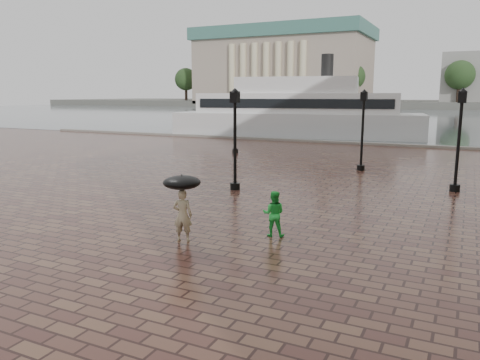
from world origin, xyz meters
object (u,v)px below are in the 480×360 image
(street_lamps, at_px, (368,130))
(child_pedestrian, at_px, (274,214))
(ferry_near, at_px, (296,112))
(adult_pedestrian, at_px, (183,215))

(street_lamps, distance_m, child_pedestrian, 13.50)
(street_lamps, xyz_separation_m, ferry_near, (-10.94, 19.40, 0.12))
(street_lamps, distance_m, adult_pedestrian, 15.30)
(street_lamps, xyz_separation_m, adult_pedestrian, (-2.40, -15.03, -1.55))
(adult_pedestrian, height_order, child_pedestrian, adult_pedestrian)
(adult_pedestrian, relative_size, child_pedestrian, 1.11)
(street_lamps, height_order, adult_pedestrian, street_lamps)
(adult_pedestrian, bearing_deg, child_pedestrian, -162.30)
(street_lamps, relative_size, ferry_near, 0.84)
(adult_pedestrian, bearing_deg, street_lamps, -117.63)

